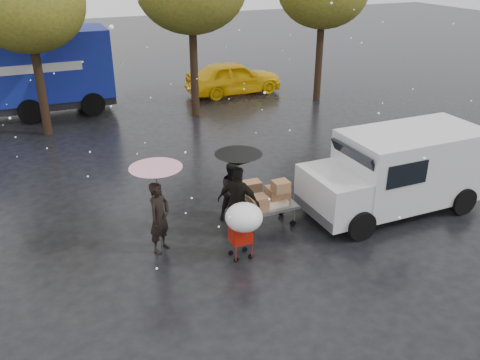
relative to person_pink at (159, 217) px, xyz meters
name	(u,v)px	position (x,y,z in m)	size (l,w,h in m)	color
ground	(232,240)	(1.72, -0.27, -0.88)	(90.00, 90.00, 0.00)	black
person_pink	(159,217)	(0.00, 0.00, 0.00)	(0.64, 0.42, 1.76)	black
person_middle	(233,191)	(2.18, 0.75, -0.09)	(0.77, 0.60, 1.58)	black
person_black	(238,202)	(1.95, -0.12, 0.05)	(1.09, 0.45, 1.85)	black
umbrella_pink	(156,174)	(0.00, 0.00, 1.11)	(1.20, 1.20, 2.14)	#4C4C4C
umbrella_black	(238,160)	(1.95, -0.12, 1.17)	(1.12, 1.12, 2.20)	#4C4C4C
vendor_cart	(270,200)	(2.89, 0.05, -0.15)	(1.52, 0.80, 1.27)	slate
shopping_cart	(243,220)	(1.60, -1.20, 0.19)	(0.84, 0.84, 1.46)	#B5180A
white_van	(398,170)	(6.44, -0.51, 0.28)	(4.91, 2.18, 2.20)	silver
blue_truck	(15,75)	(-2.61, 12.65, 0.88)	(8.30, 2.60, 3.50)	navy
box_ground_near	(313,192)	(4.69, 0.87, -0.64)	(0.53, 0.43, 0.48)	brown
box_ground_far	(252,188)	(3.24, 1.88, -0.68)	(0.50, 0.39, 0.39)	brown
yellow_taxi	(234,78)	(7.10, 12.37, -0.09)	(1.87, 4.64, 1.58)	yellow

